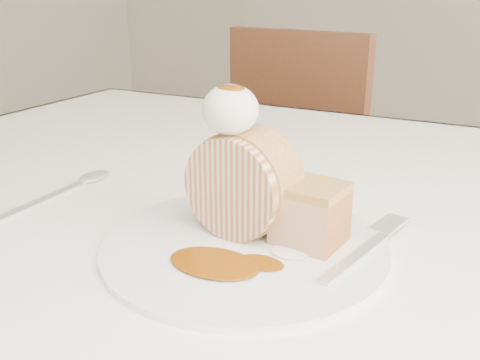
% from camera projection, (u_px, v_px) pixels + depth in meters
% --- Properties ---
extents(table, '(1.40, 0.90, 0.75)m').
position_uv_depth(table, '(301.00, 249.00, 0.73)').
color(table, white).
rests_on(table, ground).
extents(chair_far, '(0.49, 0.49, 0.89)m').
position_uv_depth(chair_far, '(311.00, 160.00, 1.60)').
color(chair_far, brown).
rests_on(chair_far, ground).
extents(plate, '(0.32, 0.32, 0.01)m').
position_uv_depth(plate, '(244.00, 245.00, 0.54)').
color(plate, white).
rests_on(plate, table).
extents(roulade_slice, '(0.11, 0.07, 0.11)m').
position_uv_depth(roulade_slice, '(243.00, 183.00, 0.54)').
color(roulade_slice, '#CBB78D').
rests_on(roulade_slice, plate).
extents(cake_chunk, '(0.07, 0.07, 0.05)m').
position_uv_depth(cake_chunk, '(310.00, 217.00, 0.53)').
color(cake_chunk, tan).
rests_on(cake_chunk, plate).
extents(whipped_cream, '(0.05, 0.05, 0.05)m').
position_uv_depth(whipped_cream, '(230.00, 110.00, 0.51)').
color(whipped_cream, silver).
rests_on(whipped_cream, roulade_slice).
extents(caramel_drizzle, '(0.03, 0.02, 0.01)m').
position_uv_depth(caramel_drizzle, '(231.00, 82.00, 0.50)').
color(caramel_drizzle, '#6F3404').
rests_on(caramel_drizzle, whipped_cream).
extents(caramel_pool, '(0.10, 0.07, 0.00)m').
position_uv_depth(caramel_pool, '(214.00, 263.00, 0.49)').
color(caramel_pool, '#6F3404').
rests_on(caramel_pool, plate).
extents(fork, '(0.06, 0.17, 0.00)m').
position_uv_depth(fork, '(356.00, 257.00, 0.50)').
color(fork, silver).
rests_on(fork, plate).
extents(spoon, '(0.03, 0.18, 0.00)m').
position_uv_depth(spoon, '(41.00, 202.00, 0.65)').
color(spoon, silver).
rests_on(spoon, table).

